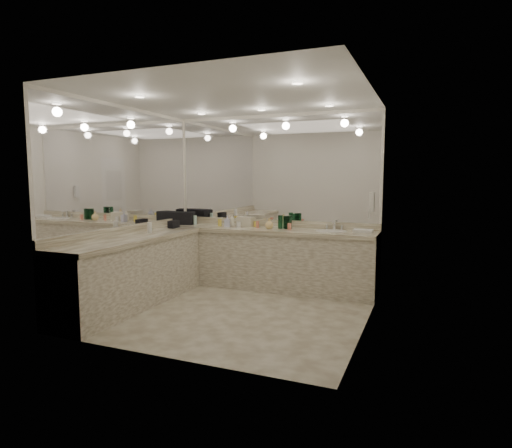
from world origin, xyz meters
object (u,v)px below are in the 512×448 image
at_px(hand_towel, 363,231).
at_px(wall_phone, 372,202).
at_px(soap_bottle_b, 227,221).
at_px(soap_bottle_a, 232,220).
at_px(soap_bottle_c, 269,223).
at_px(cream_cosmetic_case, 246,222).
at_px(black_toiletry_bag, 183,218).
at_px(sink, 331,232).

bearing_deg(hand_towel, wall_phone, -72.21).
bearing_deg(soap_bottle_b, wall_phone, -10.70).
bearing_deg(soap_bottle_a, soap_bottle_c, -6.12).
height_order(wall_phone, soap_bottle_c, wall_phone).
xyz_separation_m(soap_bottle_b, soap_bottle_c, (0.66, 0.04, -0.01)).
distance_m(wall_phone, cream_cosmetic_case, 2.06).
relative_size(wall_phone, soap_bottle_c, 1.50).
distance_m(black_toiletry_bag, cream_cosmetic_case, 1.07).
relative_size(cream_cosmetic_case, soap_bottle_a, 1.39).
height_order(sink, hand_towel, hand_towel).
distance_m(wall_phone, hand_towel, 0.71).
distance_m(wall_phone, soap_bottle_c, 1.62).
distance_m(cream_cosmetic_case, soap_bottle_a, 0.22).
xyz_separation_m(wall_phone, soap_bottle_b, (-2.18, 0.41, -0.36)).
height_order(soap_bottle_a, soap_bottle_b, soap_bottle_a).
bearing_deg(soap_bottle_a, soap_bottle_b, -103.72).
distance_m(sink, black_toiletry_bag, 2.40).
bearing_deg(sink, soap_bottle_b, -176.76).
height_order(sink, wall_phone, wall_phone).
distance_m(sink, soap_bottle_a, 1.55).
height_order(hand_towel, soap_bottle_a, soap_bottle_a).
relative_size(sink, soap_bottle_a, 2.37).
relative_size(wall_phone, soap_bottle_b, 1.34).
bearing_deg(cream_cosmetic_case, black_toiletry_bag, -167.96).
bearing_deg(soap_bottle_a, cream_cosmetic_case, 16.93).
distance_m(hand_towel, soap_bottle_b, 2.01).
bearing_deg(sink, wall_phone, -39.57).
bearing_deg(hand_towel, sink, -174.95).
height_order(black_toiletry_bag, soap_bottle_b, black_toiletry_bag).
bearing_deg(sink, black_toiletry_bag, -179.94).
bearing_deg(wall_phone, hand_towel, 107.79).
xyz_separation_m(black_toiletry_bag, hand_towel, (2.83, 0.04, -0.08)).
relative_size(wall_phone, soap_bottle_a, 1.29).
bearing_deg(soap_bottle_a, wall_phone, -13.71).
bearing_deg(black_toiletry_bag, soap_bottle_b, -5.94).
relative_size(black_toiletry_bag, soap_bottle_a, 1.88).
bearing_deg(cream_cosmetic_case, soap_bottle_b, -135.80).
bearing_deg(wall_phone, black_toiletry_bag, 170.60).
distance_m(sink, cream_cosmetic_case, 1.34).
distance_m(cream_cosmetic_case, soap_bottle_b, 0.29).
distance_m(sink, hand_towel, 0.43).
xyz_separation_m(sink, soap_bottle_a, (-1.54, 0.02, 0.10)).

